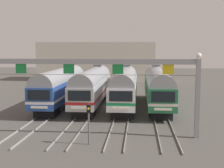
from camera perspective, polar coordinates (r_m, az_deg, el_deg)
ground_plane at (r=40.04m, az=-0.61°, el=-4.07°), size 160.00×160.00×0.00m
track_bed at (r=56.78m, az=1.02°, el=-0.87°), size 13.78×70.00×0.15m
commuter_train_blue at (r=40.68m, az=-9.25°, el=-0.16°), size 2.88×18.06×5.05m
commuter_train_stainless at (r=39.88m, az=-3.54°, el=-0.22°), size 2.88×18.06×5.05m
commuter_train_white at (r=39.50m, az=2.34°, el=-0.28°), size 2.88×18.06×5.05m
commuter_train_green at (r=39.54m, az=8.28°, el=-0.33°), size 2.88×18.06×5.05m
catenary_gantry at (r=26.06m, az=-3.43°, el=1.60°), size 17.51×0.44×6.97m
yard_signal_mast at (r=24.01m, az=-4.26°, el=-5.87°), size 0.28×0.35×3.15m
maintenance_building at (r=73.98m, az=-2.63°, el=4.16°), size 26.36×10.00×8.73m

